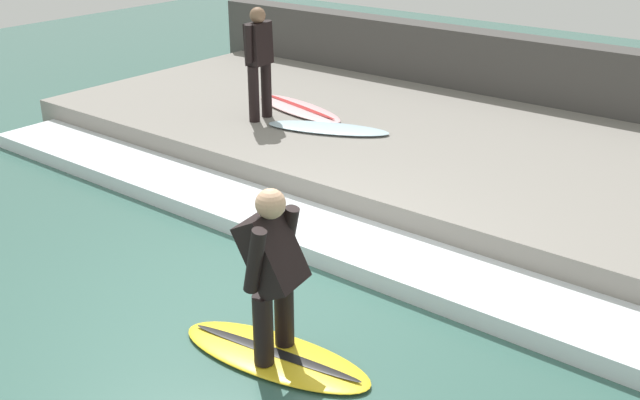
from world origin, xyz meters
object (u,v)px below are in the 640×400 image
at_px(surfer_riding, 272,266).
at_px(surfboard_waiting_near, 299,108).
at_px(surfboard_spare, 328,128).
at_px(surfer_waiting_near, 259,58).
at_px(surfboard_riding, 275,355).

distance_m(surfer_riding, surfboard_waiting_near, 5.48).
xyz_separation_m(surfer_riding, surfboard_spare, (3.85, 2.44, -0.38)).
bearing_deg(surfboard_waiting_near, surfboard_spare, -118.00).
distance_m(surfer_waiting_near, surfboard_waiting_near, 1.06).
xyz_separation_m(surfer_riding, surfboard_waiting_near, (4.33, 3.34, -0.38)).
xyz_separation_m(surfboard_riding, surfboard_waiting_near, (4.33, 3.34, 0.43)).
relative_size(surfboard_riding, surfboard_spare, 1.02).
bearing_deg(surfboard_riding, surfboard_spare, 32.36).
relative_size(surfer_waiting_near, surfboard_waiting_near, 0.82).
distance_m(surfboard_riding, surfer_waiting_near, 5.23).
distance_m(surfboard_riding, surfboard_spare, 4.58).
bearing_deg(surfboard_spare, surfer_waiting_near, 99.09).
height_order(surfboard_riding, surfer_riding, surfer_riding).
bearing_deg(surfboard_waiting_near, surfer_waiting_near, 167.11).
height_order(surfboard_waiting_near, surfboard_spare, surfboard_waiting_near).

